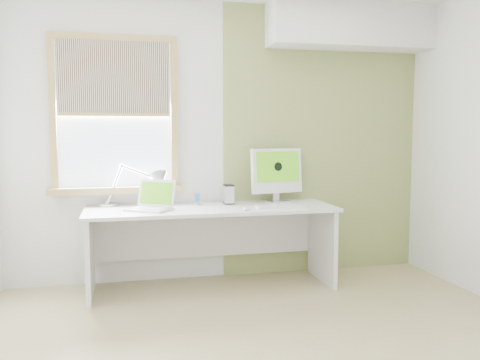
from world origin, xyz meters
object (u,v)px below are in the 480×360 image
object	(u,v)px
desk	(211,228)
imac	(277,172)
laptop	(152,202)
external_drive	(229,194)
desk_lamp	(150,184)

from	to	relation	value
desk	imac	distance (m)	0.84
laptop	external_drive	xyz separation A→B (m)	(0.71, 0.20, 0.03)
external_drive	imac	size ratio (longest dim) A/B	0.34
desk_lamp	laptop	size ratio (longest dim) A/B	1.45
desk_lamp	imac	world-z (taller)	imac
desk_lamp	laptop	bearing A→B (deg)	-87.49
laptop	desk_lamp	bearing A→B (deg)	92.51
external_drive	imac	distance (m)	0.52
laptop	imac	size ratio (longest dim) A/B	0.87
desk	desk_lamp	xyz separation A→B (m)	(-0.53, 0.15, 0.40)
laptop	imac	distance (m)	1.23
desk_lamp	imac	bearing A→B (deg)	0.27
desk	laptop	size ratio (longest dim) A/B	4.80
external_drive	desk	bearing A→B (deg)	-147.71
laptop	imac	xyz separation A→B (m)	(1.19, 0.24, 0.22)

